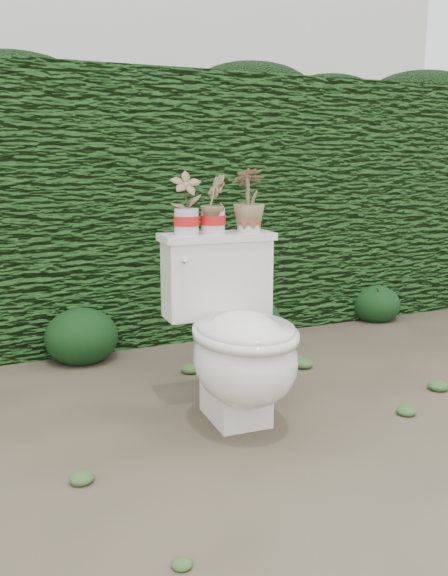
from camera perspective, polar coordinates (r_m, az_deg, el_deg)
name	(u,v)px	position (r m, az deg, el deg)	size (l,w,h in m)	color
ground	(253,411)	(2.75, 2.76, -11.40)	(60.00, 60.00, 0.00)	brown
hedge	(144,206)	(4.03, -7.51, 7.63)	(8.00, 1.00, 1.60)	#27591D
house_wall	(88,89)	(8.49, -12.64, 17.67)	(8.00, 3.50, 4.00)	silver
toilet	(237,340)	(2.54, 1.25, -4.90)	(0.51, 0.70, 0.78)	white
potted_plant_left	(186,205)	(2.62, -3.55, 7.79)	(0.13, 0.09, 0.25)	#267C27
potted_plant_center	(213,206)	(2.66, -1.04, 7.69)	(0.13, 0.11, 0.24)	#267C27
potted_plant_right	(249,202)	(2.72, 2.35, 8.06)	(0.15, 0.15, 0.26)	#267C27
liriope_clump_2	(81,332)	(3.47, -13.21, -4.00)	(0.40, 0.40, 0.32)	#153B14
liriope_clump_3	(253,315)	(3.83, 2.70, -2.51)	(0.35, 0.35, 0.28)	#153B14
liriope_clump_4	(375,300)	(4.37, 13.99, -1.11)	(0.34, 0.34, 0.27)	#153B14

